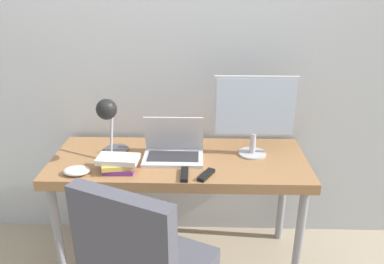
# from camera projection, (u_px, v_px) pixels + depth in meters

# --- Properties ---
(wall_back) EXTENTS (8.00, 0.05, 2.60)m
(wall_back) POSITION_uv_depth(u_px,v_px,m) (181.00, 53.00, 2.35)
(wall_back) COLOR silver
(wall_back) RESTS_ON ground_plane
(desk) EXTENTS (1.51, 0.60, 0.75)m
(desk) POSITION_uv_depth(u_px,v_px,m) (179.00, 169.00, 2.25)
(desk) COLOR #996B42
(desk) RESTS_ON ground_plane
(laptop) EXTENTS (0.35, 0.24, 0.24)m
(laptop) POSITION_uv_depth(u_px,v_px,m) (173.00, 149.00, 2.21)
(laptop) COLOR silver
(laptop) RESTS_ON desk
(monitor) EXTENTS (0.48, 0.17, 0.48)m
(monitor) POSITION_uv_depth(u_px,v_px,m) (255.00, 111.00, 2.17)
(monitor) COLOR #B7B7BC
(monitor) RESTS_ON desk
(desk_lamp) EXTENTS (0.15, 0.28, 0.38)m
(desk_lamp) POSITION_uv_depth(u_px,v_px,m) (109.00, 118.00, 2.11)
(desk_lamp) COLOR #4C4C51
(desk_lamp) RESTS_ON desk
(book_stack) EXTENTS (0.23, 0.19, 0.08)m
(book_stack) POSITION_uv_depth(u_px,v_px,m) (119.00, 163.00, 2.07)
(book_stack) COLOR #753384
(book_stack) RESTS_ON desk
(tv_remote) EXTENTS (0.10, 0.14, 0.02)m
(tv_remote) POSITION_uv_depth(u_px,v_px,m) (206.00, 175.00, 2.01)
(tv_remote) COLOR black
(tv_remote) RESTS_ON desk
(media_remote) EXTENTS (0.04, 0.15, 0.02)m
(media_remote) POSITION_uv_depth(u_px,v_px,m) (184.00, 174.00, 2.02)
(media_remote) COLOR black
(media_remote) RESTS_ON desk
(game_controller) EXTENTS (0.15, 0.10, 0.04)m
(game_controller) POSITION_uv_depth(u_px,v_px,m) (77.00, 171.00, 2.03)
(game_controller) COLOR white
(game_controller) RESTS_ON desk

